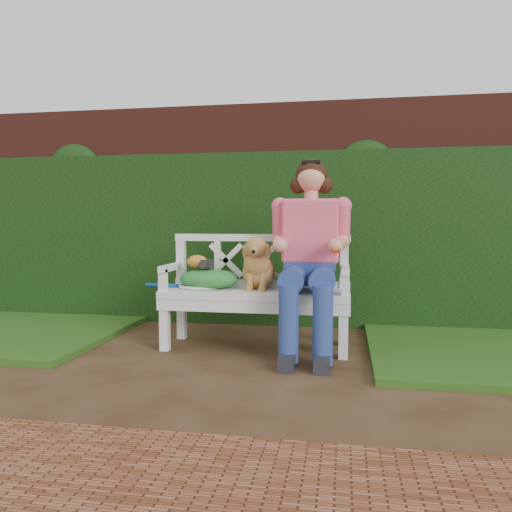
# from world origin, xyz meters

# --- Properties ---
(ground) EXTENTS (60.00, 60.00, 0.00)m
(ground) POSITION_xyz_m (0.00, 0.00, 0.00)
(ground) COLOR #371D10
(brick_wall) EXTENTS (10.00, 0.30, 2.20)m
(brick_wall) POSITION_xyz_m (0.00, 1.90, 1.10)
(brick_wall) COLOR #59251B
(brick_wall) RESTS_ON ground
(ivy_hedge) EXTENTS (10.00, 0.18, 1.70)m
(ivy_hedge) POSITION_xyz_m (0.00, 1.68, 0.85)
(ivy_hedge) COLOR #244C17
(ivy_hedge) RESTS_ON ground
(brick_paving) EXTENTS (4.00, 1.20, 0.03)m
(brick_paving) POSITION_xyz_m (0.00, -1.60, 0.01)
(brick_paving) COLOR brown
(brick_paving) RESTS_ON ground
(garden_bench) EXTENTS (1.61, 0.68, 0.48)m
(garden_bench) POSITION_xyz_m (0.20, 0.73, 0.24)
(garden_bench) COLOR white
(garden_bench) RESTS_ON ground
(seated_woman) EXTENTS (0.77, 0.96, 1.56)m
(seated_woman) POSITION_xyz_m (0.64, 0.71, 0.78)
(seated_woman) COLOR red
(seated_woman) RESTS_ON ground
(dog) EXTENTS (0.36, 0.44, 0.43)m
(dog) POSITION_xyz_m (0.22, 0.75, 0.70)
(dog) COLOR #B06F37
(dog) RESTS_ON garden_bench
(tennis_racket) EXTENTS (0.73, 0.41, 0.03)m
(tennis_racket) POSITION_xyz_m (-0.29, 0.72, 0.50)
(tennis_racket) COLOR white
(tennis_racket) RESTS_ON garden_bench
(green_bag) EXTENTS (0.54, 0.45, 0.16)m
(green_bag) POSITION_xyz_m (-0.19, 0.73, 0.56)
(green_bag) COLOR #1C791B
(green_bag) RESTS_ON garden_bench
(camera_item) EXTENTS (0.12, 0.09, 0.07)m
(camera_item) POSITION_xyz_m (-0.21, 0.71, 0.68)
(camera_item) COLOR #272525
(camera_item) RESTS_ON green_bag
(baseball_glove) EXTENTS (0.20, 0.17, 0.11)m
(baseball_glove) POSITION_xyz_m (-0.29, 0.72, 0.70)
(baseball_glove) COLOR #BD7925
(baseball_glove) RESTS_ON green_bag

